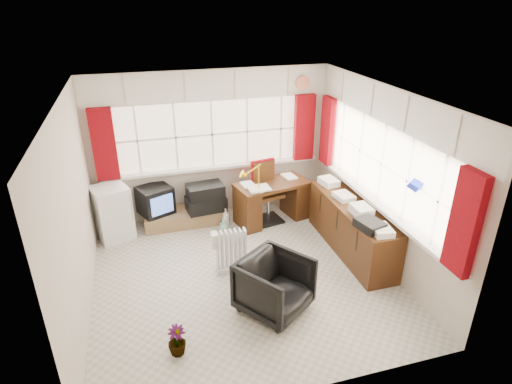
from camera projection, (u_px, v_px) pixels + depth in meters
ground at (243, 276)px, 5.95m from camera, size 4.00×4.00×0.00m
room_walls at (242, 177)px, 5.31m from camera, size 4.00×4.00×4.00m
window_back at (214, 164)px, 7.24m from camera, size 3.70×0.12×3.60m
window_right at (375, 198)px, 6.04m from camera, size 0.12×3.70×3.60m
curtains at (287, 149)px, 6.37m from camera, size 3.83×3.83×1.15m
overhead_cabinets at (291, 95)px, 6.10m from camera, size 3.98×3.98×0.48m
desk at (272, 200)px, 7.24m from camera, size 1.31×0.84×0.74m
desk_lamp at (259, 172)px, 6.72m from camera, size 0.18×0.15×0.46m
task_chair at (265, 189)px, 7.24m from camera, size 0.51×0.53×1.05m
office_chair at (274, 286)px, 5.18m from camera, size 1.07×1.07×0.71m
radiator at (231, 255)px, 5.95m from camera, size 0.43×0.17×0.65m
credenza at (351, 227)px, 6.39m from camera, size 0.50×2.00×0.85m
file_tray at (370, 225)px, 5.61m from camera, size 0.36×0.42×0.12m
tv_bench at (187, 216)px, 7.26m from camera, size 1.40×0.50×0.25m
crt_tv at (155, 200)px, 7.03m from camera, size 0.65×0.62×0.46m
hifi_stack at (206, 198)px, 7.12m from camera, size 0.68×0.47×0.46m
mini_fridge at (112, 213)px, 6.72m from camera, size 0.65×0.65×0.87m
spray_bottle_a at (226, 218)px, 7.13m from camera, size 0.14×0.14×0.33m
spray_bottle_b at (223, 226)px, 7.01m from camera, size 0.10×0.10×0.21m
flower_vase at (177, 341)px, 4.60m from camera, size 0.26×0.26×0.36m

